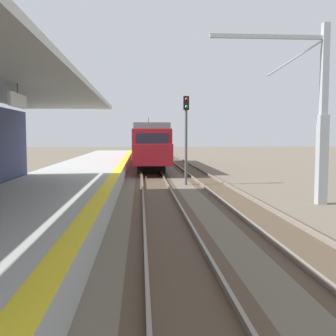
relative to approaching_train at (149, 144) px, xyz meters
The scene contains 6 objects.
station_platform 21.30m from the approaching_train, 101.97° to the right, with size 5.00×80.00×0.91m.
track_pair_nearest_platform 16.90m from the approaching_train, 90.02° to the right, with size 2.34×120.00×0.16m.
track_pair_middle 17.24m from the approaching_train, 78.55° to the right, with size 2.34×120.00×0.16m.
approaching_train is the anchor object (origin of this frame).
rail_signal_post 13.96m from the approaching_train, 82.41° to the right, with size 0.32×0.34×5.20m.
catenary_pylon_far_side 21.89m from the approaching_train, 72.78° to the right, with size 5.00×0.40×7.50m.
Camera 1 is at (1.07, -0.29, 2.86)m, focal length 42.55 mm.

